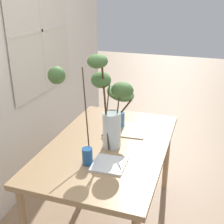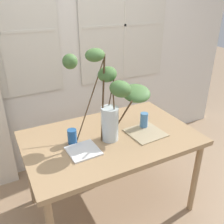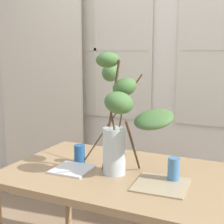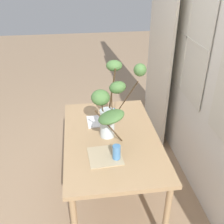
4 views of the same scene
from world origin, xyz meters
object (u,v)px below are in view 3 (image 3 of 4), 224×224
dining_table (120,184)px  plate_square_left (72,169)px  vase_with_branches (122,115)px  drinking_glass_blue_left (80,154)px  drinking_glass_blue_right (174,169)px  plate_square_right (161,185)px

dining_table → plate_square_left: bearing=-160.4°
vase_with_branches → drinking_glass_blue_left: size_ratio=6.07×
drinking_glass_blue_left → vase_with_branches: bearing=-7.5°
drinking_glass_blue_left → drinking_glass_blue_right: 0.63m
plate_square_left → dining_table: bearing=19.6°
vase_with_branches → drinking_glass_blue_right: vase_with_branches is taller
drinking_glass_blue_left → dining_table: bearing=-8.2°
plate_square_left → plate_square_right: bearing=0.8°
drinking_glass_blue_right → plate_square_left: 0.61m
dining_table → drinking_glass_blue_right: (0.32, 0.00, 0.14)m
vase_with_branches → drinking_glass_blue_left: vase_with_branches is taller
dining_table → plate_square_right: (0.28, -0.09, 0.08)m
dining_table → vase_with_branches: (0.01, 0.00, 0.42)m
dining_table → vase_with_branches: vase_with_branches is taller
dining_table → drinking_glass_blue_left: drinking_glass_blue_left is taller
plate_square_left → plate_square_right: plate_square_left is taller
drinking_glass_blue_left → plate_square_right: bearing=-13.0°
drinking_glass_blue_left → plate_square_left: bearing=-77.6°
dining_table → plate_square_right: size_ratio=4.94×
dining_table → drinking_glass_blue_left: bearing=171.8°
dining_table → drinking_glass_blue_right: 0.35m
vase_with_branches → plate_square_right: bearing=-19.1°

